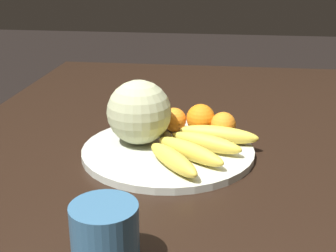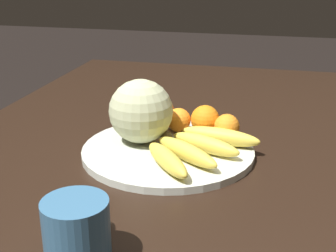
{
  "view_description": "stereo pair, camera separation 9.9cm",
  "coord_description": "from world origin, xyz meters",
  "px_view_note": "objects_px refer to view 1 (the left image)",
  "views": [
    {
      "loc": [
        0.99,
        0.1,
        1.14
      ],
      "look_at": [
        0.07,
        -0.02,
        0.79
      ],
      "focal_mm": 50.0,
      "sensor_mm": 36.0,
      "label": 1
    },
    {
      "loc": [
        0.97,
        0.2,
        1.14
      ],
      "look_at": [
        0.07,
        -0.02,
        0.79
      ],
      "focal_mm": 50.0,
      "sensor_mm": 36.0,
      "label": 2
    }
  ],
  "objects_px": {
    "melon": "(139,112)",
    "orange_mid_center": "(155,113)",
    "banana_bunch": "(197,146)",
    "fruit_bowl": "(168,151)",
    "orange_back_left": "(201,118)",
    "orange_front_right": "(223,125)",
    "ceramic_mug": "(105,235)",
    "produce_tag": "(188,134)",
    "kitchen_table": "(181,174)",
    "orange_front_left": "(174,120)"
  },
  "relations": [
    {
      "from": "fruit_bowl",
      "to": "ceramic_mug",
      "type": "height_order",
      "value": "ceramic_mug"
    },
    {
      "from": "produce_tag",
      "to": "orange_front_left",
      "type": "bearing_deg",
      "value": -135.3
    },
    {
      "from": "orange_front_right",
      "to": "orange_back_left",
      "type": "xyz_separation_m",
      "value": [
        -0.02,
        -0.05,
        0.0
      ]
    },
    {
      "from": "orange_back_left",
      "to": "produce_tag",
      "type": "distance_m",
      "value": 0.05
    },
    {
      "from": "produce_tag",
      "to": "ceramic_mug",
      "type": "xyz_separation_m",
      "value": [
        0.48,
        -0.07,
        0.03
      ]
    },
    {
      "from": "banana_bunch",
      "to": "orange_back_left",
      "type": "relative_size",
      "value": 3.82
    },
    {
      "from": "kitchen_table",
      "to": "fruit_bowl",
      "type": "xyz_separation_m",
      "value": [
        0.07,
        -0.02,
        0.09
      ]
    },
    {
      "from": "melon",
      "to": "orange_front_right",
      "type": "height_order",
      "value": "melon"
    },
    {
      "from": "banana_bunch",
      "to": "ceramic_mug",
      "type": "xyz_separation_m",
      "value": [
        0.37,
        -0.1,
        0.01
      ]
    },
    {
      "from": "orange_back_left",
      "to": "produce_tag",
      "type": "bearing_deg",
      "value": -52.05
    },
    {
      "from": "melon",
      "to": "orange_back_left",
      "type": "xyz_separation_m",
      "value": [
        -0.08,
        0.13,
        -0.04
      ]
    },
    {
      "from": "orange_front_left",
      "to": "produce_tag",
      "type": "relative_size",
      "value": 0.68
    },
    {
      "from": "produce_tag",
      "to": "fruit_bowl",
      "type": "bearing_deg",
      "value": -40.88
    },
    {
      "from": "melon",
      "to": "orange_front_left",
      "type": "relative_size",
      "value": 2.49
    },
    {
      "from": "fruit_bowl",
      "to": "orange_back_left",
      "type": "bearing_deg",
      "value": 149.02
    },
    {
      "from": "kitchen_table",
      "to": "produce_tag",
      "type": "height_order",
      "value": "produce_tag"
    },
    {
      "from": "orange_front_right",
      "to": "orange_mid_center",
      "type": "distance_m",
      "value": 0.17
    },
    {
      "from": "kitchen_table",
      "to": "produce_tag",
      "type": "xyz_separation_m",
      "value": [
        -0.02,
        0.01,
        0.1
      ]
    },
    {
      "from": "banana_bunch",
      "to": "melon",
      "type": "bearing_deg",
      "value": -169.51
    },
    {
      "from": "banana_bunch",
      "to": "orange_front_left",
      "type": "distance_m",
      "value": 0.14
    },
    {
      "from": "fruit_bowl",
      "to": "ceramic_mug",
      "type": "xyz_separation_m",
      "value": [
        0.39,
        -0.04,
        0.04
      ]
    },
    {
      "from": "melon",
      "to": "orange_mid_center",
      "type": "distance_m",
      "value": 0.12
    },
    {
      "from": "orange_back_left",
      "to": "melon",
      "type": "bearing_deg",
      "value": -57.34
    },
    {
      "from": "kitchen_table",
      "to": "banana_bunch",
      "type": "bearing_deg",
      "value": 23.33
    },
    {
      "from": "ceramic_mug",
      "to": "orange_back_left",
      "type": "bearing_deg",
      "value": 168.78
    },
    {
      "from": "banana_bunch",
      "to": "orange_mid_center",
      "type": "bearing_deg",
      "value": 156.57
    },
    {
      "from": "banana_bunch",
      "to": "produce_tag",
      "type": "distance_m",
      "value": 0.12
    },
    {
      "from": "melon",
      "to": "orange_mid_center",
      "type": "bearing_deg",
      "value": 170.69
    },
    {
      "from": "orange_front_right",
      "to": "orange_front_left",
      "type": "bearing_deg",
      "value": -99.27
    },
    {
      "from": "melon",
      "to": "orange_front_right",
      "type": "relative_size",
      "value": 2.45
    },
    {
      "from": "melon",
      "to": "orange_front_left",
      "type": "xyz_separation_m",
      "value": [
        -0.08,
        0.07,
        -0.04
      ]
    },
    {
      "from": "orange_front_right",
      "to": "orange_mid_center",
      "type": "height_order",
      "value": "orange_mid_center"
    },
    {
      "from": "kitchen_table",
      "to": "melon",
      "type": "bearing_deg",
      "value": -62.8
    },
    {
      "from": "fruit_bowl",
      "to": "orange_front_right",
      "type": "distance_m",
      "value": 0.15
    },
    {
      "from": "kitchen_table",
      "to": "orange_mid_center",
      "type": "distance_m",
      "value": 0.16
    },
    {
      "from": "melon",
      "to": "banana_bunch",
      "type": "distance_m",
      "value": 0.15
    },
    {
      "from": "orange_back_left",
      "to": "banana_bunch",
      "type": "bearing_deg",
      "value": 0.41
    },
    {
      "from": "fruit_bowl",
      "to": "ceramic_mug",
      "type": "relative_size",
      "value": 2.85
    },
    {
      "from": "ceramic_mug",
      "to": "orange_mid_center",
      "type": "bearing_deg",
      "value": -178.6
    },
    {
      "from": "kitchen_table",
      "to": "fruit_bowl",
      "type": "relative_size",
      "value": 4.24
    },
    {
      "from": "banana_bunch",
      "to": "orange_back_left",
      "type": "distance_m",
      "value": 0.13
    },
    {
      "from": "orange_front_left",
      "to": "orange_mid_center",
      "type": "height_order",
      "value": "orange_mid_center"
    },
    {
      "from": "kitchen_table",
      "to": "orange_back_left",
      "type": "distance_m",
      "value": 0.14
    },
    {
      "from": "ceramic_mug",
      "to": "melon",
      "type": "bearing_deg",
      "value": -175.75
    },
    {
      "from": "banana_bunch",
      "to": "orange_back_left",
      "type": "xyz_separation_m",
      "value": [
        -0.13,
        -0.0,
        0.01
      ]
    },
    {
      "from": "banana_bunch",
      "to": "produce_tag",
      "type": "relative_size",
      "value": 3.09
    },
    {
      "from": "melon",
      "to": "produce_tag",
      "type": "relative_size",
      "value": 1.7
    },
    {
      "from": "orange_back_left",
      "to": "produce_tag",
      "type": "xyz_separation_m",
      "value": [
        0.02,
        -0.03,
        -0.03
      ]
    },
    {
      "from": "kitchen_table",
      "to": "ceramic_mug",
      "type": "bearing_deg",
      "value": -7.24
    },
    {
      "from": "kitchen_table",
      "to": "fruit_bowl",
      "type": "bearing_deg",
      "value": -18.64
    }
  ]
}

